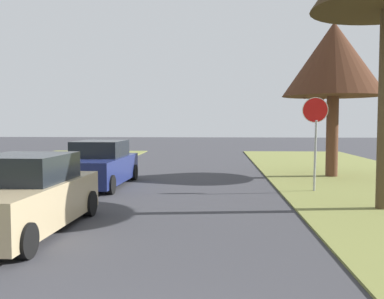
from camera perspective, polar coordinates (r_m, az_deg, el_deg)
The scene contains 4 objects.
stop_sign_far at distance 14.45m, azimuth 15.65°, elevation 3.29°, with size 0.81×0.29×2.97m.
street_tree_right_mid_b at distance 18.75m, azimuth 17.85°, elevation 10.91°, with size 4.03×4.03×6.15m.
parked_sedan_tan at distance 9.64m, azimuth -21.06°, elevation -5.73°, with size 2.06×4.45×1.57m.
parked_sedan_navy at distance 15.72m, azimuth -11.92°, elevation -2.02°, with size 2.06×4.45×1.57m.
Camera 1 is at (1.60, -2.82, 2.25)m, focal length 41.24 mm.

